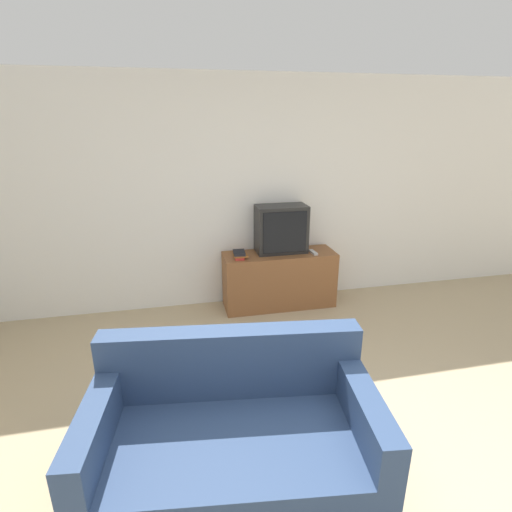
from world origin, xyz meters
TOP-DOWN VIEW (x-y plane):
  - wall_back at (0.00, 3.03)m, footprint 9.00×0.06m
  - tv_stand at (0.29, 2.76)m, footprint 1.30×0.43m
  - television at (0.32, 2.82)m, footprint 0.58×0.32m
  - couch at (-0.65, 0.37)m, footprint 1.70×1.07m
  - book_stack at (-0.19, 2.71)m, footprint 0.16×0.21m
  - remote_on_stand at (0.67, 2.68)m, footprint 0.06×0.17m

SIDE VIEW (x-z plane):
  - couch at x=-0.65m, z-range -0.15..0.78m
  - tv_stand at x=0.29m, z-range 0.00..0.66m
  - remote_on_stand at x=0.67m, z-range 0.66..0.68m
  - book_stack at x=-0.19m, z-range 0.66..0.73m
  - television at x=0.32m, z-range 0.66..1.20m
  - wall_back at x=0.00m, z-range 0.00..2.60m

